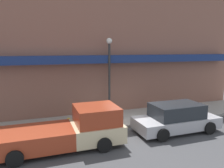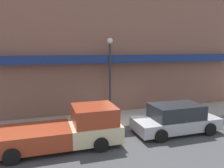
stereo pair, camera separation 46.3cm
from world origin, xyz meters
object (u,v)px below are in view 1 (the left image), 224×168
at_px(parked_car, 176,118).
at_px(pickup_truck, 69,130).
at_px(street_lamp, 109,67).
at_px(fire_hydrant, 69,123).

bearing_deg(parked_car, pickup_truck, -178.61).
bearing_deg(pickup_truck, street_lamp, 49.79).
bearing_deg(street_lamp, fire_hydrant, -148.93).
bearing_deg(street_lamp, parked_car, -54.79).
xyz_separation_m(pickup_truck, fire_hydrant, (0.29, 1.87, -0.32)).
height_order(pickup_truck, street_lamp, street_lamp).
bearing_deg(street_lamp, pickup_truck, -131.32).
xyz_separation_m(parked_car, fire_hydrant, (-5.45, 1.87, -0.27)).
bearing_deg(fire_hydrant, parked_car, -18.98).
height_order(pickup_truck, fire_hydrant, pickup_truck).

